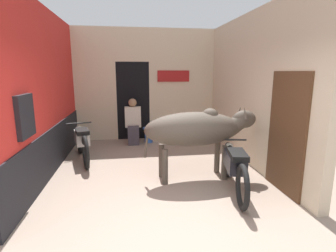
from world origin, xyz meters
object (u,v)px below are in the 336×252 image
Objects in this scene: cow at (198,129)px; motorcycle_near at (235,166)px; shopkeeper_seated at (133,121)px; plastic_stool at (149,134)px; motorcycle_far at (82,141)px.

motorcycle_near is at bearing -53.40° from cow.
shopkeeper_seated is (-1.65, 3.28, 0.23)m from motorcycle_near.
plastic_stool is (0.44, 0.11, -0.44)m from shopkeeper_seated.
cow is 0.96m from motorcycle_near.
motorcycle_far reaches higher than plastic_stool.
shopkeeper_seated is at bearing 116.71° from motorcycle_near.
motorcycle_far is (-2.35, 1.37, -0.50)m from cow.
motorcycle_far reaches higher than motorcycle_near.
motorcycle_near is at bearing -63.29° from shopkeeper_seated.
cow is at bearing -75.17° from plastic_stool.
motorcycle_near is at bearing -35.45° from motorcycle_far.
plastic_stool is at bearing 40.11° from motorcycle_far.
plastic_stool is at bearing 14.28° from shopkeeper_seated.
shopkeeper_seated reaches higher than plastic_stool.
plastic_stool is (-1.21, 3.39, -0.22)m from motorcycle_near.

